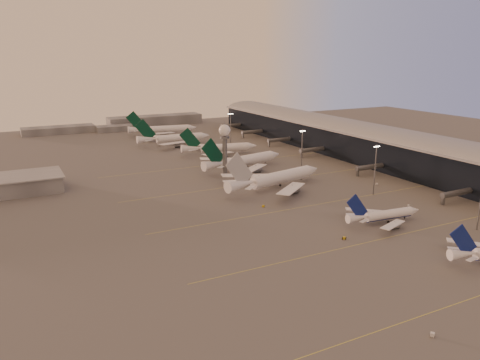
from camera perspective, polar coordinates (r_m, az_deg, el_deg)
name	(u,v)px	position (r m, az deg, el deg)	size (l,w,h in m)	color
ground	(364,258)	(166.61, 14.83, -9.20)	(700.00, 700.00, 0.00)	#514E4E
taxiway_markings	(331,201)	(224.68, 11.06, -2.54)	(180.00, 185.25, 0.02)	gold
terminal	(377,145)	(311.73, 16.34, 4.07)	(57.00, 362.00, 23.04)	black
radar_tower	(225,140)	(259.70, -1.88, 4.89)	(6.40, 6.40, 31.10)	#57595E
mast_b	(375,168)	(236.30, 16.16, 1.47)	(3.60, 0.56, 25.00)	#57595E
mast_c	(302,149)	(274.84, 7.56, 3.81)	(3.60, 0.56, 25.00)	#57595E
mast_d	(231,128)	(350.39, -1.14, 6.39)	(3.60, 0.56, 25.00)	#57595E
distant_horizon	(128,123)	(453.42, -13.44, 6.74)	(165.00, 37.50, 9.00)	slate
narrowbody_mid	(384,216)	(200.61, 17.13, -4.27)	(36.17, 28.76, 14.14)	white
widebody_white	(276,181)	(241.14, 4.41, -0.11)	(63.16, 50.09, 22.51)	white
greentail_a	(244,163)	(280.73, 0.46, 2.12)	(59.04, 47.18, 21.73)	white
greentail_b	(220,150)	(321.61, -2.47, 3.72)	(53.51, 42.83, 19.61)	white
greentail_c	(175,140)	(360.17, -7.97, 4.87)	(58.00, 46.78, 21.05)	white
greentail_d	(163,131)	(403.92, -9.34, 5.94)	(58.71, 47.07, 21.43)	white
gsv_truck_a	(433,332)	(130.00, 22.45, -16.73)	(5.57, 4.64, 2.18)	silver
gsv_tug_mid	(344,238)	(180.58, 12.58, -6.93)	(3.72, 3.74, 0.94)	gold
gsv_truck_b	(409,205)	(225.78, 19.95, -2.85)	(5.07, 3.21, 1.93)	silver
gsv_truck_c	(264,205)	(212.22, 2.91, -3.04)	(5.17, 4.42, 2.04)	gold
gsv_catering_b	(377,181)	(257.36, 16.40, -0.16)	(4.92, 2.52, 3.95)	silver
gsv_tug_far	(268,184)	(247.11, 3.48, -0.53)	(3.41, 4.21, 1.04)	silver
gsv_tug_hangar	(263,157)	(311.36, 2.77, 2.77)	(3.88, 3.52, 0.95)	gold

